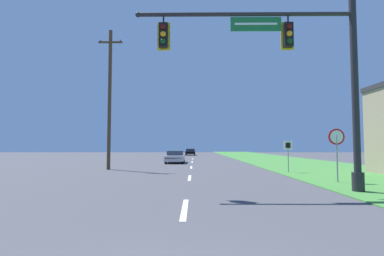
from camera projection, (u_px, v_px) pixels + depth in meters
The scene contains 8 objects.
grass_verge_right at pixel (290, 162), 32.06m from camera, with size 10.00×110.00×0.04m.
road_center_line at pixel (191, 167), 24.16m from camera, with size 0.16×34.80×0.01m.
signal_mast at pixel (301, 70), 11.47m from camera, with size 8.66×0.47×7.69m.
car_ahead at pixel (175, 157), 30.57m from camera, with size 1.86×4.48×1.19m.
far_car at pixel (190, 152), 56.34m from camera, with size 1.82×4.48×1.19m.
stop_sign at pixel (337, 143), 14.04m from camera, with size 0.76×0.07×2.50m.
route_sign_post at pixel (288, 149), 19.35m from camera, with size 0.55×0.06×2.03m.
utility_pole_near at pixel (110, 97), 22.29m from camera, with size 1.80×0.26×10.44m.
Camera 1 is at (0.28, -2.31, 1.73)m, focal length 28.00 mm.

